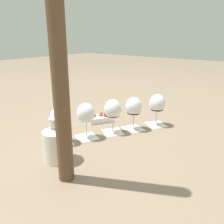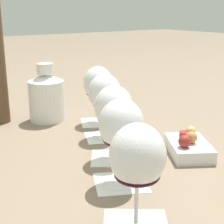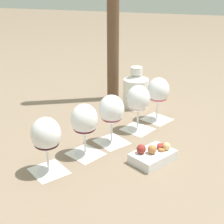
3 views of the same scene
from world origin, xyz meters
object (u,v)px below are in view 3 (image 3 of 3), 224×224
wine_glass_0 (158,92)px  ceramic_vase (136,90)px  wine_glass_4 (46,136)px  wine_glass_1 (138,101)px  snack_dish (153,155)px  wine_glass_2 (112,112)px  wine_glass_3 (84,121)px

wine_glass_0 → ceramic_vase: bearing=-134.8°
ceramic_vase → wine_glass_4: bearing=-11.9°
wine_glass_0 → wine_glass_1: (0.12, -0.06, -0.00)m
wine_glass_1 → snack_dish: (0.22, 0.10, -0.10)m
wine_glass_1 → wine_glass_2: same height
wine_glass_3 → wine_glass_4: 0.15m
wine_glass_0 → ceramic_vase: 0.17m
wine_glass_4 → ceramic_vase: ceramic_vase is taller
wine_glass_2 → snack_dish: bearing=62.4°
wine_glass_1 → wine_glass_2: (0.13, -0.06, 0.00)m
wine_glass_3 → wine_glass_4: size_ratio=1.00×
wine_glass_4 → snack_dish: size_ratio=1.06×
wine_glass_1 → wine_glass_4: same height
ceramic_vase → snack_dish: size_ratio=1.10×
snack_dish → wine_glass_4: bearing=-62.1°
wine_glass_0 → wine_glass_2: 0.28m
wine_glass_2 → wine_glass_3: (0.11, -0.06, 0.00)m
wine_glass_3 → snack_dish: wine_glass_3 is taller
wine_glass_0 → wine_glass_3: (0.36, -0.18, 0.00)m
wine_glass_0 → snack_dish: (0.34, 0.05, -0.10)m
ceramic_vase → wine_glass_1: bearing=15.2°
wine_glass_0 → wine_glass_1: size_ratio=1.00×
wine_glass_2 → ceramic_vase: bearing=-179.9°
wine_glass_1 → ceramic_vase: size_ratio=0.97×
snack_dish → wine_glass_0: bearing=-172.1°
wine_glass_3 → wine_glass_4: same height
ceramic_vase → wine_glass_0: bearing=45.2°
wine_glass_3 → ceramic_vase: (-0.48, 0.06, -0.04)m
wine_glass_1 → ceramic_vase: 0.25m
wine_glass_3 → ceramic_vase: bearing=172.9°
wine_glass_0 → wine_glass_2: bearing=-25.3°
ceramic_vase → wine_glass_3: bearing=-7.1°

